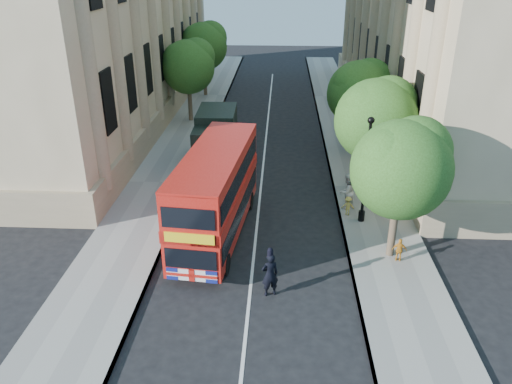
# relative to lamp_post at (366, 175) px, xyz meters

# --- Properties ---
(ground) EXTENTS (120.00, 120.00, 0.00)m
(ground) POSITION_rel_lamp_post_xyz_m (-5.00, -6.00, -2.51)
(ground) COLOR black
(ground) RESTS_ON ground
(pavement_right) EXTENTS (3.50, 80.00, 0.12)m
(pavement_right) POSITION_rel_lamp_post_xyz_m (0.75, 4.00, -2.45)
(pavement_right) COLOR gray
(pavement_right) RESTS_ON ground
(pavement_left) EXTENTS (3.50, 80.00, 0.12)m
(pavement_left) POSITION_rel_lamp_post_xyz_m (-10.75, 4.00, -2.45)
(pavement_left) COLOR gray
(pavement_left) RESTS_ON ground
(tree_right_near) EXTENTS (4.00, 4.00, 6.08)m
(tree_right_near) POSITION_rel_lamp_post_xyz_m (0.84, -2.97, 1.74)
(tree_right_near) COLOR #473828
(tree_right_near) RESTS_ON ground
(tree_right_mid) EXTENTS (4.20, 4.20, 6.37)m
(tree_right_mid) POSITION_rel_lamp_post_xyz_m (0.84, 3.03, 1.93)
(tree_right_mid) COLOR #473828
(tree_right_mid) RESTS_ON ground
(tree_right_far) EXTENTS (4.00, 4.00, 6.15)m
(tree_right_far) POSITION_rel_lamp_post_xyz_m (0.84, 9.03, 1.80)
(tree_right_far) COLOR #473828
(tree_right_far) RESTS_ON ground
(tree_left_far) EXTENTS (4.00, 4.00, 6.30)m
(tree_left_far) POSITION_rel_lamp_post_xyz_m (-10.96, 16.03, 1.93)
(tree_left_far) COLOR #473828
(tree_left_far) RESTS_ON ground
(tree_left_back) EXTENTS (4.20, 4.20, 6.65)m
(tree_left_back) POSITION_rel_lamp_post_xyz_m (-10.96, 24.03, 2.20)
(tree_left_back) COLOR #473828
(tree_left_back) RESTS_ON ground
(lamp_post) EXTENTS (0.32, 0.32, 5.16)m
(lamp_post) POSITION_rel_lamp_post_xyz_m (0.00, 0.00, 0.00)
(lamp_post) COLOR black
(lamp_post) RESTS_ON pavement_right
(double_decker_bus) EXTENTS (3.14, 8.80, 3.98)m
(double_decker_bus) POSITION_rel_lamp_post_xyz_m (-6.77, -1.51, -0.31)
(double_decker_bus) COLOR #B1140C
(double_decker_bus) RESTS_ON ground
(box_van) EXTENTS (2.42, 5.64, 3.19)m
(box_van) POSITION_rel_lamp_post_xyz_m (-7.90, 7.35, -0.95)
(box_van) COLOR black
(box_van) RESTS_ON ground
(police_constable) EXTENTS (0.77, 0.63, 1.80)m
(police_constable) POSITION_rel_lamp_post_xyz_m (-4.25, -5.91, -1.61)
(police_constable) COLOR black
(police_constable) RESTS_ON ground
(woman_pedestrian) EXTENTS (1.13, 1.09, 1.83)m
(woman_pedestrian) POSITION_rel_lamp_post_xyz_m (-0.60, 1.32, -1.47)
(woman_pedestrian) COLOR silver
(woman_pedestrian) RESTS_ON pavement_right
(child_a) EXTENTS (0.64, 0.36, 1.03)m
(child_a) POSITION_rel_lamp_post_xyz_m (1.06, -3.47, -1.88)
(child_a) COLOR orange
(child_a) RESTS_ON pavement_right
(child_b) EXTENTS (0.64, 0.39, 0.97)m
(child_b) POSITION_rel_lamp_post_xyz_m (-0.60, 0.57, -1.91)
(child_b) COLOR #DCBF4B
(child_b) RESTS_ON pavement_right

